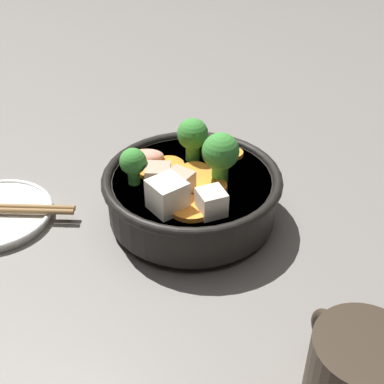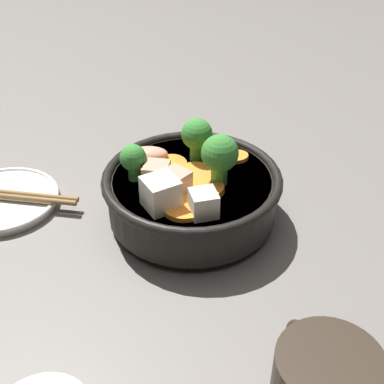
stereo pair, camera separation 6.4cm
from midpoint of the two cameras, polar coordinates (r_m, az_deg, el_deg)
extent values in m
plane|color=slate|center=(0.67, 2.76, -2.93)|extent=(3.00, 3.00, 0.00)
cylinder|color=black|center=(0.66, 2.77, -2.59)|extent=(0.11, 0.11, 0.01)
cylinder|color=black|center=(0.65, 2.85, -0.47)|extent=(0.20, 0.20, 0.05)
torus|color=black|center=(0.63, 2.91, 1.40)|extent=(0.21, 0.21, 0.01)
cylinder|color=brown|center=(0.64, 2.88, 0.36)|extent=(0.19, 0.19, 0.03)
cylinder|color=orange|center=(0.67, 7.42, 3.67)|extent=(0.04, 0.04, 0.01)
cylinder|color=orange|center=(0.63, 3.40, 1.62)|extent=(0.05, 0.05, 0.01)
cylinder|color=orange|center=(0.64, -1.13, 2.29)|extent=(0.04, 0.04, 0.01)
cylinder|color=orange|center=(0.61, 4.57, 0.13)|extent=(0.06, 0.06, 0.01)
cylinder|color=orange|center=(0.65, 0.72, 2.94)|extent=(0.04, 0.04, 0.01)
cylinder|color=orange|center=(0.58, 2.30, -1.83)|extent=(0.07, 0.07, 0.01)
cylinder|color=green|center=(0.62, 5.89, 1.84)|extent=(0.02, 0.02, 0.03)
sphere|color=#388433|center=(0.60, 6.05, 4.05)|extent=(0.04, 0.04, 0.04)
cylinder|color=green|center=(0.66, 3.31, 4.24)|extent=(0.02, 0.02, 0.02)
sphere|color=#388433|center=(0.65, 3.38, 6.11)|extent=(0.04, 0.04, 0.04)
cylinder|color=green|center=(0.62, -3.28, 2.01)|extent=(0.01, 0.01, 0.02)
sphere|color=#388433|center=(0.61, -3.34, 3.59)|extent=(0.03, 0.03, 0.03)
cube|color=tan|center=(0.61, -0.85, 1.89)|extent=(0.04, 0.04, 0.03)
cube|color=silver|center=(0.57, 4.49, -1.34)|extent=(0.03, 0.03, 0.03)
cube|color=#9E7F66|center=(0.66, 5.63, 4.16)|extent=(0.03, 0.03, 0.03)
cube|color=tan|center=(0.60, 1.27, 0.87)|extent=(0.04, 0.04, 0.03)
cube|color=silver|center=(0.57, -0.16, -0.25)|extent=(0.04, 0.04, 0.04)
ellipsoid|color=#EA9E84|center=(0.66, -1.97, 3.93)|extent=(0.04, 0.06, 0.02)
cylinder|color=white|center=(0.72, -17.05, -1.04)|extent=(0.14, 0.14, 0.01)
torus|color=white|center=(0.72, -17.12, -0.71)|extent=(0.14, 0.14, 0.01)
torus|color=#33281E|center=(0.49, 15.25, -15.49)|extent=(0.04, 0.01, 0.04)
cylinder|color=olive|center=(0.71, -17.08, -0.11)|extent=(0.10, 0.18, 0.01)
cylinder|color=olive|center=(0.71, -17.34, -0.48)|extent=(0.10, 0.18, 0.01)
camera|label=1|loc=(0.03, -87.14, 2.04)|focal=50.00mm
camera|label=2|loc=(0.03, 92.86, -2.04)|focal=50.00mm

